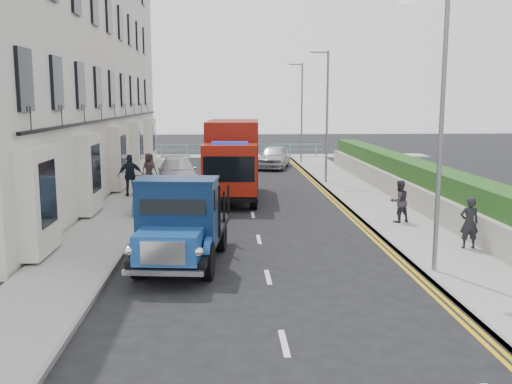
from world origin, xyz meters
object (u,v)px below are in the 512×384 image
lamp_mid (325,109)px  red_lorry (233,158)px  parked_car_front (183,208)px  pedestrian_east_near (469,223)px  bedford_lorry (179,228)px  lamp_near (437,119)px  lamp_far (300,107)px

lamp_mid → red_lorry: lamp_mid is taller
lamp_mid → parked_car_front: bearing=-124.8°
parked_car_front → pedestrian_east_near: size_ratio=2.39×
parked_car_front → pedestrian_east_near: (8.70, -4.12, 0.26)m
bedford_lorry → parked_car_front: 5.43m
lamp_near → red_lorry: 13.13m
bedford_lorry → red_lorry: size_ratio=0.77×
lamp_near → bedford_lorry: lamp_near is taller
bedford_lorry → parked_car_front: (-0.30, 5.40, -0.49)m
bedford_lorry → parked_car_front: bearing=99.5°
bedford_lorry → pedestrian_east_near: 8.49m
lamp_far → red_lorry: bearing=-109.3°
bedford_lorry → pedestrian_east_near: bearing=14.9°
red_lorry → parked_car_front: bearing=-104.8°
bedford_lorry → pedestrian_east_near: size_ratio=3.45×
lamp_far → red_lorry: lamp_far is taller
lamp_near → parked_car_front: (-6.78, 6.24, -3.37)m
bedford_lorry → lamp_mid: bearing=73.2°
pedestrian_east_near → lamp_near: bearing=50.3°
bedford_lorry → lamp_near: bearing=-1.1°
parked_car_front → pedestrian_east_near: pedestrian_east_near is taller
bedford_lorry → parked_car_front: bedford_lorry is taller
red_lorry → parked_car_front: red_lorry is taller
lamp_mid → lamp_far: (0.00, 10.00, 0.00)m
lamp_mid → parked_car_front: lamp_mid is taller
red_lorry → parked_car_front: (-1.88, -5.75, -1.25)m
lamp_mid → red_lorry: 6.67m
lamp_far → red_lorry: (-4.90, -14.01, -2.12)m
lamp_near → lamp_mid: 16.00m
red_lorry → pedestrian_east_near: bearing=-52.1°
lamp_mid → lamp_far: size_ratio=1.00×
pedestrian_east_near → parked_car_front: bearing=-22.9°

